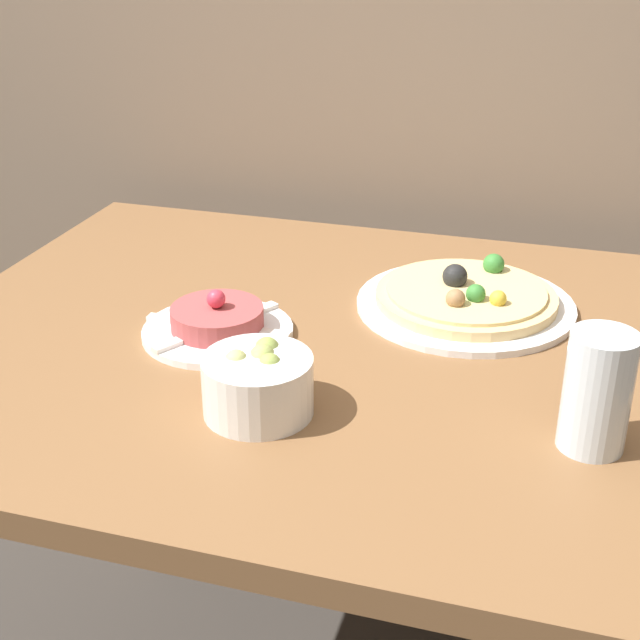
{
  "coord_description": "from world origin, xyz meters",
  "views": [
    {
      "loc": [
        0.32,
        -0.58,
        1.34
      ],
      "look_at": [
        0.03,
        0.41,
        0.83
      ],
      "focal_mm": 50.0,
      "sensor_mm": 36.0,
      "label": 1
    }
  ],
  "objects": [
    {
      "name": "tartare_plate",
      "position": [
        -0.11,
        0.41,
        0.81
      ],
      "size": [
        0.2,
        0.2,
        0.07
      ],
      "color": "white",
      "rests_on": "dining_table"
    },
    {
      "name": "small_bowl",
      "position": [
        0.01,
        0.24,
        0.83
      ],
      "size": [
        0.13,
        0.13,
        0.08
      ],
      "color": "white",
      "rests_on": "dining_table"
    },
    {
      "name": "pizza_plate",
      "position": [
        0.2,
        0.59,
        0.81
      ],
      "size": [
        0.31,
        0.31,
        0.06
      ],
      "color": "white",
      "rests_on": "dining_table"
    },
    {
      "name": "dining_table",
      "position": [
        0.0,
        0.44,
        0.68
      ],
      "size": [
        1.04,
        0.88,
        0.79
      ],
      "color": "brown",
      "rests_on": "ground_plane"
    },
    {
      "name": "drinking_glass",
      "position": [
        0.37,
        0.28,
        0.86
      ],
      "size": [
        0.07,
        0.07,
        0.13
      ],
      "color": "silver",
      "rests_on": "dining_table"
    }
  ]
}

